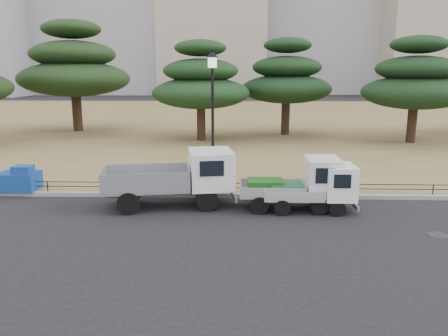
{
  "coord_description": "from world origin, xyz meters",
  "views": [
    {
      "loc": [
        0.53,
        -13.66,
        4.73
      ],
      "look_at": [
        0.0,
        2.0,
        1.3
      ],
      "focal_mm": 35.0,
      "sensor_mm": 36.0,
      "label": 1
    }
  ],
  "objects_px": {
    "truck_large": "(177,176)",
    "truck_kei_rear": "(316,188)",
    "street_lamp": "(213,99)",
    "truck_kei_front": "(298,184)",
    "tarp_pile": "(19,180)"
  },
  "relations": [
    {
      "from": "truck_large",
      "to": "street_lamp",
      "type": "relative_size",
      "value": 0.9
    },
    {
      "from": "truck_large",
      "to": "truck_kei_rear",
      "type": "relative_size",
      "value": 1.55
    },
    {
      "from": "street_lamp",
      "to": "tarp_pile",
      "type": "relative_size",
      "value": 3.52
    },
    {
      "from": "truck_kei_front",
      "to": "street_lamp",
      "type": "distance_m",
      "value": 4.5
    },
    {
      "from": "street_lamp",
      "to": "tarp_pile",
      "type": "bearing_deg",
      "value": 179.93
    },
    {
      "from": "truck_kei_rear",
      "to": "truck_large",
      "type": "bearing_deg",
      "value": 174.76
    },
    {
      "from": "truck_large",
      "to": "truck_kei_rear",
      "type": "bearing_deg",
      "value": -15.25
    },
    {
      "from": "truck_large",
      "to": "truck_kei_front",
      "type": "height_order",
      "value": "truck_large"
    },
    {
      "from": "tarp_pile",
      "to": "truck_large",
      "type": "bearing_deg",
      "value": -12.14
    },
    {
      "from": "truck_large",
      "to": "truck_kei_front",
      "type": "xyz_separation_m",
      "value": [
        4.29,
        -0.22,
        -0.2
      ]
    },
    {
      "from": "truck_kei_rear",
      "to": "tarp_pile",
      "type": "height_order",
      "value": "truck_kei_rear"
    },
    {
      "from": "truck_kei_front",
      "to": "truck_kei_rear",
      "type": "relative_size",
      "value": 1.11
    },
    {
      "from": "truck_kei_front",
      "to": "truck_kei_rear",
      "type": "height_order",
      "value": "truck_kei_front"
    },
    {
      "from": "truck_kei_rear",
      "to": "street_lamp",
      "type": "relative_size",
      "value": 0.58
    },
    {
      "from": "truck_large",
      "to": "tarp_pile",
      "type": "bearing_deg",
      "value": 157.76
    }
  ]
}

